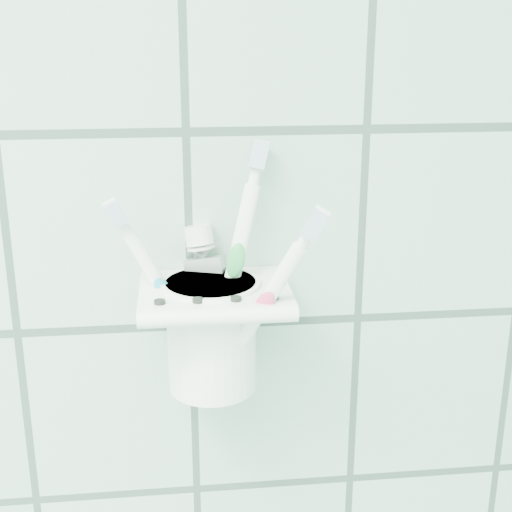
{
  "coord_description": "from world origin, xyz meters",
  "views": [
    {
      "loc": [
        0.63,
        0.58,
        1.52
      ],
      "look_at": [
        0.69,
        1.1,
        1.35
      ],
      "focal_mm": 50.0,
      "sensor_mm": 36.0,
      "label": 1
    }
  ],
  "objects_px": {
    "toothbrush_pink": "(211,275)",
    "toothbrush_orange": "(213,276)",
    "toothpaste_tube": "(220,290)",
    "toothbrush_blue": "(207,265)",
    "holder_bracket": "(215,296)",
    "cup": "(212,330)"
  },
  "relations": [
    {
      "from": "toothbrush_pink",
      "to": "cup",
      "type": "bearing_deg",
      "value": -109.02
    },
    {
      "from": "toothbrush_pink",
      "to": "toothbrush_orange",
      "type": "xyz_separation_m",
      "value": [
        0.0,
        -0.02,
        0.01
      ]
    },
    {
      "from": "holder_bracket",
      "to": "toothbrush_blue",
      "type": "distance_m",
      "value": 0.03
    },
    {
      "from": "toothbrush_blue",
      "to": "toothpaste_tube",
      "type": "bearing_deg",
      "value": 73.7
    },
    {
      "from": "toothbrush_blue",
      "to": "toothpaste_tube",
      "type": "relative_size",
      "value": 1.53
    },
    {
      "from": "cup",
      "to": "toothpaste_tube",
      "type": "xyz_separation_m",
      "value": [
        0.01,
        0.02,
        0.03
      ]
    },
    {
      "from": "toothbrush_blue",
      "to": "toothbrush_orange",
      "type": "xyz_separation_m",
      "value": [
        0.0,
        -0.0,
        -0.01
      ]
    },
    {
      "from": "holder_bracket",
      "to": "toothbrush_orange",
      "type": "relative_size",
      "value": 0.66
    },
    {
      "from": "toothbrush_orange",
      "to": "toothpaste_tube",
      "type": "bearing_deg",
      "value": 93.2
    },
    {
      "from": "holder_bracket",
      "to": "toothbrush_pink",
      "type": "xyz_separation_m",
      "value": [
        -0.0,
        0.01,
        0.01
      ]
    },
    {
      "from": "toothpaste_tube",
      "to": "toothbrush_orange",
      "type": "bearing_deg",
      "value": -87.85
    },
    {
      "from": "toothbrush_pink",
      "to": "toothpaste_tube",
      "type": "xyz_separation_m",
      "value": [
        0.01,
        0.01,
        -0.02
      ]
    },
    {
      "from": "holder_bracket",
      "to": "cup",
      "type": "relative_size",
      "value": 1.27
    },
    {
      "from": "toothbrush_pink",
      "to": "toothpaste_tube",
      "type": "bearing_deg",
      "value": 19.75
    },
    {
      "from": "toothpaste_tube",
      "to": "toothbrush_blue",
      "type": "bearing_deg",
      "value": -99.43
    },
    {
      "from": "cup",
      "to": "toothpaste_tube",
      "type": "bearing_deg",
      "value": 59.64
    },
    {
      "from": "holder_bracket",
      "to": "toothbrush_blue",
      "type": "bearing_deg",
      "value": -147.83
    },
    {
      "from": "cup",
      "to": "toothbrush_pink",
      "type": "relative_size",
      "value": 0.56
    },
    {
      "from": "cup",
      "to": "toothpaste_tube",
      "type": "relative_size",
      "value": 0.71
    },
    {
      "from": "holder_bracket",
      "to": "toothbrush_orange",
      "type": "bearing_deg",
      "value": -100.94
    },
    {
      "from": "toothbrush_pink",
      "to": "toothbrush_blue",
      "type": "distance_m",
      "value": 0.02
    },
    {
      "from": "holder_bracket",
      "to": "cup",
      "type": "xyz_separation_m",
      "value": [
        -0.0,
        0.0,
        -0.03
      ]
    }
  ]
}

